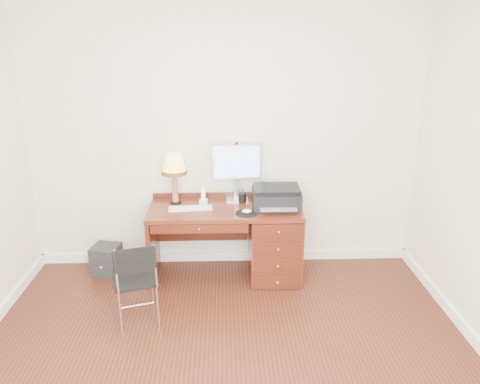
{
  "coord_description": "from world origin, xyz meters",
  "views": [
    {
      "loc": [
        0.0,
        -2.93,
        2.38
      ],
      "look_at": [
        0.14,
        1.2,
        0.98
      ],
      "focal_mm": 35.0,
      "sensor_mm": 36.0,
      "label": 1
    }
  ],
  "objects_px": {
    "desk": "(257,238)",
    "phone": "(203,198)",
    "leg_lamp": "(174,167)",
    "printer": "(276,197)",
    "chair": "(134,276)",
    "equipment_box": "(107,260)",
    "monitor": "(237,165)"
  },
  "relations": [
    {
      "from": "monitor",
      "to": "chair",
      "type": "relative_size",
      "value": 0.75
    },
    {
      "from": "printer",
      "to": "chair",
      "type": "distance_m",
      "value": 1.58
    },
    {
      "from": "desk",
      "to": "chair",
      "type": "relative_size",
      "value": 1.95
    },
    {
      "from": "phone",
      "to": "chair",
      "type": "bearing_deg",
      "value": -119.43
    },
    {
      "from": "leg_lamp",
      "to": "phone",
      "type": "bearing_deg",
      "value": -2.9
    },
    {
      "from": "printer",
      "to": "leg_lamp",
      "type": "bearing_deg",
      "value": 172.23
    },
    {
      "from": "chair",
      "to": "equipment_box",
      "type": "bearing_deg",
      "value": 100.64
    },
    {
      "from": "printer",
      "to": "phone",
      "type": "height_order",
      "value": "printer"
    },
    {
      "from": "desk",
      "to": "leg_lamp",
      "type": "height_order",
      "value": "leg_lamp"
    },
    {
      "from": "leg_lamp",
      "to": "chair",
      "type": "bearing_deg",
      "value": -105.09
    },
    {
      "from": "desk",
      "to": "monitor",
      "type": "xyz_separation_m",
      "value": [
        -0.19,
        0.23,
        0.7
      ]
    },
    {
      "from": "monitor",
      "to": "leg_lamp",
      "type": "distance_m",
      "value": 0.63
    },
    {
      "from": "printer",
      "to": "phone",
      "type": "distance_m",
      "value": 0.74
    },
    {
      "from": "leg_lamp",
      "to": "chair",
      "type": "relative_size",
      "value": 0.68
    },
    {
      "from": "printer",
      "to": "phone",
      "type": "relative_size",
      "value": 2.74
    },
    {
      "from": "leg_lamp",
      "to": "equipment_box",
      "type": "relative_size",
      "value": 1.69
    },
    {
      "from": "monitor",
      "to": "printer",
      "type": "relative_size",
      "value": 1.24
    },
    {
      "from": "leg_lamp",
      "to": "printer",
      "type": "bearing_deg",
      "value": -7.99
    },
    {
      "from": "printer",
      "to": "chair",
      "type": "height_order",
      "value": "printer"
    },
    {
      "from": "phone",
      "to": "chair",
      "type": "height_order",
      "value": "phone"
    },
    {
      "from": "monitor",
      "to": "chair",
      "type": "xyz_separation_m",
      "value": [
        -0.89,
        -1.08,
        -0.65
      ]
    },
    {
      "from": "leg_lamp",
      "to": "equipment_box",
      "type": "height_order",
      "value": "leg_lamp"
    },
    {
      "from": "monitor",
      "to": "leg_lamp",
      "type": "relative_size",
      "value": 1.11
    },
    {
      "from": "printer",
      "to": "chair",
      "type": "xyz_separation_m",
      "value": [
        -1.27,
        -0.85,
        -0.38
      ]
    },
    {
      "from": "leg_lamp",
      "to": "chair",
      "type": "xyz_separation_m",
      "value": [
        -0.27,
        -0.99,
        -0.67
      ]
    },
    {
      "from": "monitor",
      "to": "leg_lamp",
      "type": "height_order",
      "value": "monitor"
    },
    {
      "from": "desk",
      "to": "phone",
      "type": "height_order",
      "value": "phone"
    },
    {
      "from": "printer",
      "to": "equipment_box",
      "type": "bearing_deg",
      "value": 177.57
    },
    {
      "from": "desk",
      "to": "equipment_box",
      "type": "distance_m",
      "value": 1.58
    },
    {
      "from": "desk",
      "to": "monitor",
      "type": "distance_m",
      "value": 0.76
    },
    {
      "from": "desk",
      "to": "phone",
      "type": "bearing_deg",
      "value": 166.69
    },
    {
      "from": "printer",
      "to": "phone",
      "type": "bearing_deg",
      "value": 170.28
    }
  ]
}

